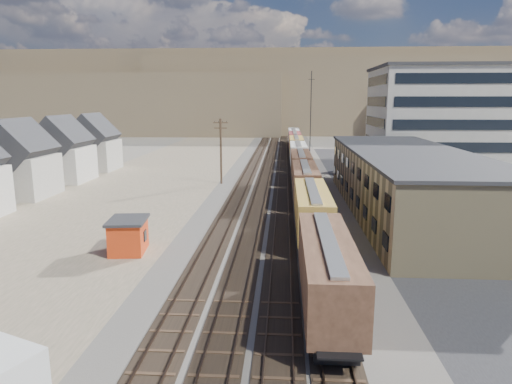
# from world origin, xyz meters

# --- Properties ---
(ground) EXTENTS (300.00, 300.00, 0.00)m
(ground) POSITION_xyz_m (0.00, 0.00, 0.00)
(ground) COLOR #6B6356
(ground) RESTS_ON ground
(ballast_bed) EXTENTS (18.00, 200.00, 0.06)m
(ballast_bed) POSITION_xyz_m (0.00, 50.00, 0.03)
(ballast_bed) COLOR #4C4742
(ballast_bed) RESTS_ON ground
(dirt_yard) EXTENTS (24.00, 180.00, 0.03)m
(dirt_yard) POSITION_xyz_m (-20.00, 40.00, 0.01)
(dirt_yard) COLOR #6C624A
(dirt_yard) RESTS_ON ground
(asphalt_lot) EXTENTS (26.00, 120.00, 0.04)m
(asphalt_lot) POSITION_xyz_m (22.00, 35.00, 0.02)
(asphalt_lot) COLOR #232326
(asphalt_lot) RESTS_ON ground
(rail_tracks) EXTENTS (11.40, 200.00, 0.24)m
(rail_tracks) POSITION_xyz_m (-0.55, 50.00, 0.11)
(rail_tracks) COLOR black
(rail_tracks) RESTS_ON ground
(freight_train) EXTENTS (3.00, 119.74, 4.46)m
(freight_train) POSITION_xyz_m (3.80, 52.37, 2.79)
(freight_train) COLOR black
(freight_train) RESTS_ON ground
(warehouse) EXTENTS (12.40, 40.40, 7.25)m
(warehouse) POSITION_xyz_m (14.98, 25.00, 3.65)
(warehouse) COLOR tan
(warehouse) RESTS_ON ground
(office_tower) EXTENTS (22.60, 18.60, 18.45)m
(office_tower) POSITION_xyz_m (27.95, 54.95, 9.26)
(office_tower) COLOR #9E998E
(office_tower) RESTS_ON ground
(utility_pole_north) EXTENTS (2.20, 0.32, 10.00)m
(utility_pole_north) POSITION_xyz_m (-8.50, 42.00, 5.30)
(utility_pole_north) COLOR #382619
(utility_pole_north) RESTS_ON ground
(radio_mast) EXTENTS (1.20, 0.16, 18.00)m
(radio_mast) POSITION_xyz_m (6.00, 60.00, 9.12)
(radio_mast) COLOR black
(radio_mast) RESTS_ON ground
(hills_north) EXTENTS (265.00, 80.00, 32.00)m
(hills_north) POSITION_xyz_m (0.17, 167.92, 14.10)
(hills_north) COLOR brown
(hills_north) RESTS_ON ground
(maintenance_shed) EXTENTS (3.53, 4.32, 2.93)m
(maintenance_shed) POSITION_xyz_m (-11.96, 9.49, 1.50)
(maintenance_shed) COLOR red
(maintenance_shed) RESTS_ON ground
(parked_car_blue) EXTENTS (6.19, 5.46, 1.59)m
(parked_car_blue) POSITION_xyz_m (25.36, 43.99, 0.79)
(parked_car_blue) COLOR navy
(parked_car_blue) RESTS_ON ground
(parked_car_far) EXTENTS (2.97, 4.64, 1.47)m
(parked_car_far) POSITION_xyz_m (32.38, 39.69, 0.73)
(parked_car_far) COLOR white
(parked_car_far) RESTS_ON ground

